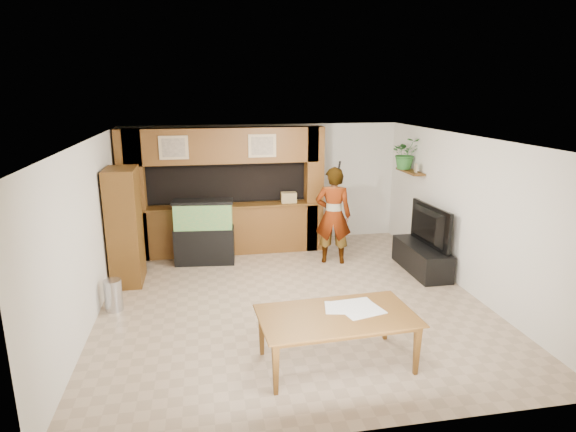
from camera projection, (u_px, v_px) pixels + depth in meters
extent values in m
plane|color=tan|center=(291.00, 298.00, 7.89)|extent=(6.50, 6.50, 0.00)
plane|color=white|center=(291.00, 139.00, 7.23)|extent=(6.50, 6.50, 0.00)
plane|color=silver|center=(264.00, 184.00, 10.66)|extent=(6.00, 0.00, 6.00)
plane|color=silver|center=(90.00, 232.00, 7.04)|extent=(0.00, 6.50, 6.50)
plane|color=silver|center=(466.00, 214.00, 8.09)|extent=(0.00, 6.50, 6.50)
cube|color=brown|center=(226.00, 230.00, 9.94)|extent=(3.80, 0.35, 1.00)
cube|color=brown|center=(225.00, 206.00, 9.81)|extent=(3.80, 0.43, 0.04)
cube|color=brown|center=(223.00, 145.00, 9.50)|extent=(3.80, 0.35, 0.70)
cube|color=brown|center=(133.00, 196.00, 9.43)|extent=(0.50, 0.35, 2.60)
cube|color=brown|center=(314.00, 189.00, 10.06)|extent=(0.35, 0.35, 2.60)
cube|color=black|center=(223.00, 180.00, 10.22)|extent=(4.20, 0.45, 0.85)
cube|color=tan|center=(174.00, 148.00, 9.15)|extent=(0.55, 0.03, 0.45)
cube|color=tan|center=(174.00, 148.00, 9.13)|extent=(0.43, 0.01, 0.35)
cube|color=tan|center=(262.00, 146.00, 9.44)|extent=(0.55, 0.03, 0.45)
cube|color=tan|center=(262.00, 146.00, 9.42)|extent=(0.43, 0.01, 0.35)
cylinder|color=black|center=(101.00, 179.00, 7.85)|extent=(0.04, 0.25, 0.25)
cylinder|color=white|center=(103.00, 179.00, 7.85)|extent=(0.01, 0.21, 0.21)
cube|color=brown|center=(410.00, 172.00, 9.81)|extent=(0.25, 0.90, 0.04)
cube|color=brown|center=(125.00, 227.00, 8.33)|extent=(0.51, 0.83, 2.04)
cylinder|color=#B2B2B7|center=(113.00, 295.00, 7.41)|extent=(0.27, 0.27, 0.50)
cube|color=black|center=(205.00, 246.00, 9.42)|extent=(1.15, 0.43, 0.72)
cube|color=#307936|center=(203.00, 216.00, 9.27)|extent=(1.10, 0.40, 0.50)
cube|color=black|center=(203.00, 202.00, 9.20)|extent=(1.15, 0.43, 0.06)
cube|color=black|center=(421.00, 258.00, 9.03)|extent=(0.55, 1.50, 0.50)
imported|color=black|center=(424.00, 226.00, 8.87)|extent=(0.25, 1.33, 0.76)
cube|color=tan|center=(416.00, 168.00, 9.55)|extent=(0.05, 0.14, 0.18)
imported|color=#2C6D2B|center=(406.00, 153.00, 9.91)|extent=(0.64, 0.57, 0.66)
imported|color=#90714F|center=(333.00, 215.00, 9.33)|extent=(0.80, 0.64, 1.91)
cylinder|color=black|center=(339.00, 165.00, 8.93)|extent=(0.04, 0.11, 0.17)
imported|color=brown|center=(337.00, 341.00, 5.89)|extent=(1.96, 1.16, 0.67)
cube|color=silver|center=(354.00, 305.00, 6.09)|extent=(0.54, 0.42, 0.01)
cube|color=silver|center=(362.00, 311.00, 5.94)|extent=(0.57, 0.47, 0.01)
cube|color=silver|center=(345.00, 308.00, 6.02)|extent=(0.56, 0.46, 0.01)
cube|color=#9F8756|center=(289.00, 197.00, 10.01)|extent=(0.33, 0.23, 0.21)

